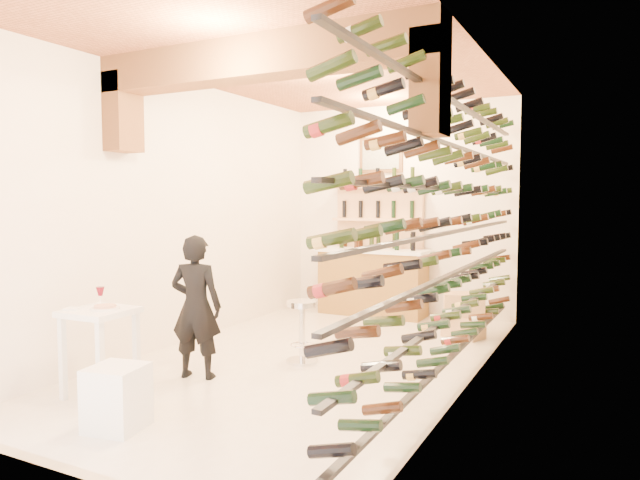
# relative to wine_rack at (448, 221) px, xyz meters

# --- Properties ---
(ground) EXTENTS (6.00, 6.00, 0.00)m
(ground) POSITION_rel_wine_rack_xyz_m (-1.53, 0.00, -1.55)
(ground) COLOR beige
(ground) RESTS_ON ground
(room_shell) EXTENTS (3.52, 6.02, 3.21)m
(room_shell) POSITION_rel_wine_rack_xyz_m (-1.53, -0.26, 0.70)
(room_shell) COLOR white
(room_shell) RESTS_ON ground
(wine_rack) EXTENTS (0.32, 5.70, 2.56)m
(wine_rack) POSITION_rel_wine_rack_xyz_m (0.00, 0.00, 0.00)
(wine_rack) COLOR black
(wine_rack) RESTS_ON ground
(back_counter) EXTENTS (1.70, 0.62, 1.29)m
(back_counter) POSITION_rel_wine_rack_xyz_m (-1.83, 2.65, -1.02)
(back_counter) COLOR olive
(back_counter) RESTS_ON ground
(back_shelving) EXTENTS (1.40, 0.31, 2.73)m
(back_shelving) POSITION_rel_wine_rack_xyz_m (-1.83, 2.89, -0.38)
(back_shelving) COLOR #DDAA7C
(back_shelving) RESTS_ON ground
(tasting_table) EXTENTS (0.56, 0.56, 0.95)m
(tasting_table) POSITION_rel_wine_rack_xyz_m (-2.64, -1.84, -0.91)
(tasting_table) COLOR white
(tasting_table) RESTS_ON ground
(white_stool) EXTENTS (0.45, 0.45, 0.49)m
(white_stool) POSITION_rel_wine_rack_xyz_m (-1.93, -2.32, -1.30)
(white_stool) COLOR white
(white_stool) RESTS_ON ground
(person) EXTENTS (0.59, 0.46, 1.41)m
(person) POSITION_rel_wine_rack_xyz_m (-2.22, -1.03, -0.84)
(person) COLOR black
(person) RESTS_ON ground
(chrome_barstool) EXTENTS (0.34, 0.34, 0.67)m
(chrome_barstool) POSITION_rel_wine_rack_xyz_m (-1.55, -0.09, -1.16)
(chrome_barstool) COLOR silver
(chrome_barstool) RESTS_ON ground
(crate_lower) EXTENTS (0.55, 0.46, 0.28)m
(crate_lower) POSITION_rel_wine_rack_xyz_m (-0.25, 1.82, -1.41)
(crate_lower) COLOR tan
(crate_lower) RESTS_ON ground
(crate_upper) EXTENTS (0.57, 0.47, 0.29)m
(crate_upper) POSITION_rel_wine_rack_xyz_m (-0.25, 1.82, -1.12)
(crate_upper) COLOR tan
(crate_upper) RESTS_ON crate_lower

